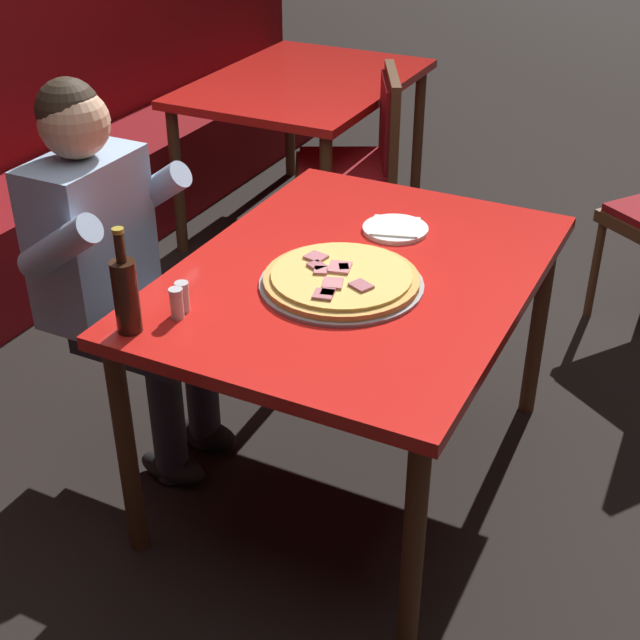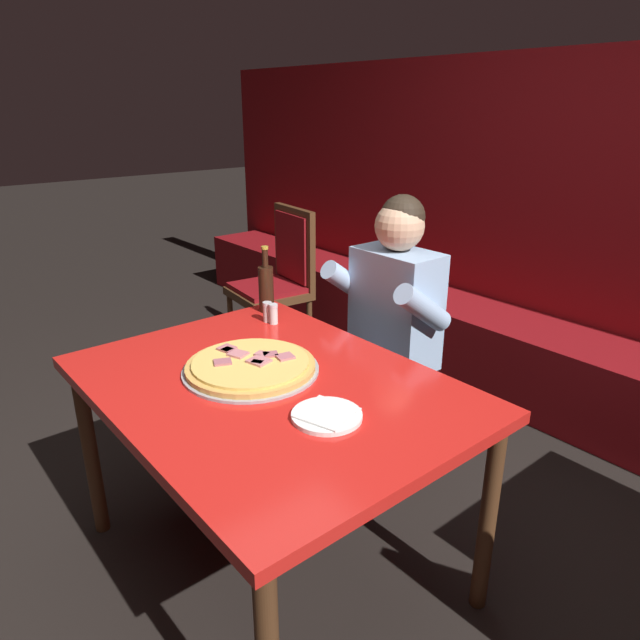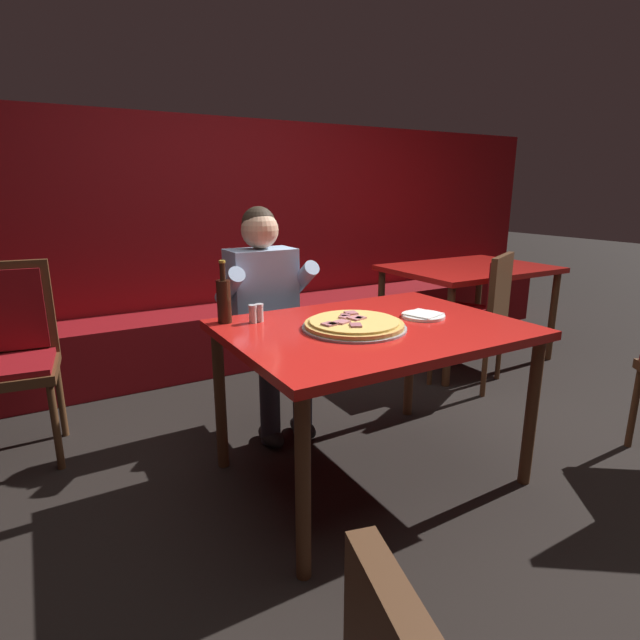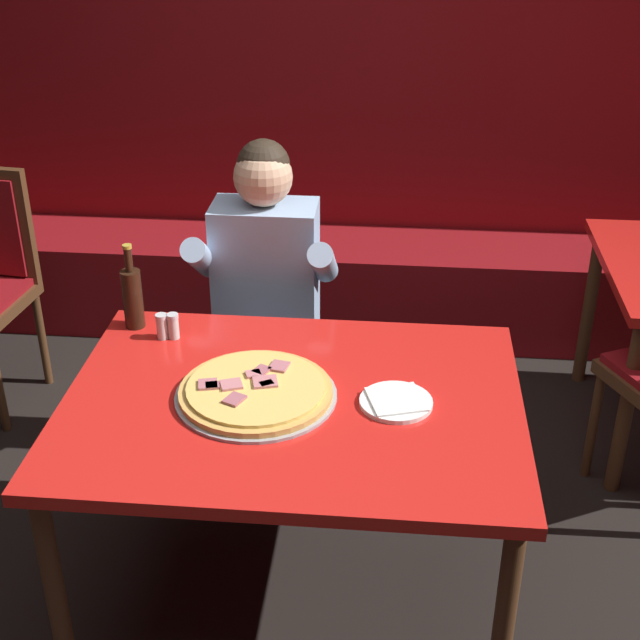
% 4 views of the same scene
% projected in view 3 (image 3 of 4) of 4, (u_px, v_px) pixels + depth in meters
% --- Properties ---
extents(ground_plane, '(24.00, 24.00, 0.00)m').
position_uv_depth(ground_plane, '(369.00, 473.00, 2.48)').
color(ground_plane, black).
extents(booth_wall_panel, '(6.80, 0.16, 1.90)m').
position_uv_depth(booth_wall_panel, '(216.00, 241.00, 4.06)').
color(booth_wall_panel, maroon).
rests_on(booth_wall_panel, ground_plane).
extents(booth_bench, '(6.46, 0.48, 0.46)m').
position_uv_depth(booth_bench, '(234.00, 336.00, 3.97)').
color(booth_bench, maroon).
rests_on(booth_bench, ground_plane).
extents(main_dining_table, '(1.32, 0.99, 0.76)m').
position_uv_depth(main_dining_table, '(373.00, 341.00, 2.30)').
color(main_dining_table, '#4C2D19').
rests_on(main_dining_table, ground_plane).
extents(pizza, '(0.47, 0.47, 0.05)m').
position_uv_depth(pizza, '(353.00, 324.00, 2.23)').
color(pizza, '#9E9EA3').
rests_on(pizza, main_dining_table).
extents(plate_white_paper, '(0.21, 0.21, 0.02)m').
position_uv_depth(plate_white_paper, '(423.00, 316.00, 2.42)').
color(plate_white_paper, white).
rests_on(plate_white_paper, main_dining_table).
extents(beer_bottle, '(0.07, 0.07, 0.29)m').
position_uv_depth(beer_bottle, '(224.00, 299.00, 2.30)').
color(beer_bottle, black).
rests_on(beer_bottle, main_dining_table).
extents(shaker_black_pepper, '(0.04, 0.04, 0.09)m').
position_uv_depth(shaker_black_pepper, '(253.00, 315.00, 2.31)').
color(shaker_black_pepper, silver).
rests_on(shaker_black_pepper, main_dining_table).
extents(shaker_red_pepper_flakes, '(0.04, 0.04, 0.09)m').
position_uv_depth(shaker_red_pepper_flakes, '(259.00, 314.00, 2.33)').
color(shaker_red_pepper_flakes, silver).
rests_on(shaker_red_pepper_flakes, main_dining_table).
extents(diner_seated_blue_shirt, '(0.53, 0.53, 1.27)m').
position_uv_depth(diner_seated_blue_shirt, '(268.00, 310.00, 2.81)').
color(diner_seated_blue_shirt, black).
rests_on(diner_seated_blue_shirt, ground_plane).
extents(dining_chair_side_aisle, '(0.59, 0.59, 0.94)m').
position_uv_depth(dining_chair_side_aisle, '(480.00, 308.00, 3.47)').
color(dining_chair_side_aisle, '#4C2D19').
rests_on(dining_chair_side_aisle, ground_plane).
extents(dining_chair_far_left, '(0.49, 0.49, 1.01)m').
position_uv_depth(dining_chair_far_left, '(8.00, 348.00, 2.54)').
color(dining_chair_far_left, '#4C2D19').
rests_on(dining_chair_far_left, ground_plane).
extents(background_dining_table, '(1.26, 0.91, 0.76)m').
position_uv_depth(background_dining_table, '(468.00, 277.00, 4.01)').
color(background_dining_table, '#4C2D19').
rests_on(background_dining_table, ground_plane).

